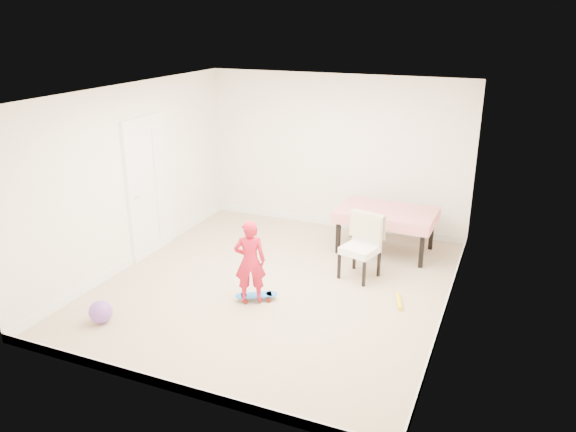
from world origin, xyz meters
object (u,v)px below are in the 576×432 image
at_px(balloon, 101,312).
at_px(skateboard, 257,297).
at_px(dining_table, 385,231).
at_px(child, 250,264).
at_px(dining_chair, 360,247).

bearing_deg(balloon, skateboard, 39.65).
height_order(dining_table, skateboard, dining_table).
bearing_deg(skateboard, balloon, -171.00).
bearing_deg(balloon, child, 38.27).
relative_size(dining_table, balloon, 5.22).
xyz_separation_m(skateboard, balloon, (-1.47, -1.22, 0.10)).
bearing_deg(dining_chair, child, -115.10).
bearing_deg(balloon, dining_table, 52.75).
distance_m(skateboard, balloon, 1.92).
relative_size(dining_chair, balloon, 3.25).
height_order(dining_table, dining_chair, dining_chair).
xyz_separation_m(dining_table, balloon, (-2.62, -3.44, -0.20)).
height_order(child, balloon, child).
bearing_deg(balloon, dining_chair, 43.59).
xyz_separation_m(dining_chair, skateboard, (-1.03, -1.16, -0.41)).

